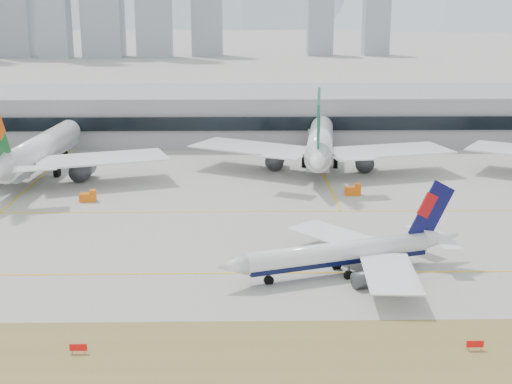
{
  "coord_description": "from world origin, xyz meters",
  "views": [
    {
      "loc": [
        3.09,
        -113.43,
        42.92
      ],
      "look_at": [
        5.48,
        18.0,
        7.5
      ],
      "focal_mm": 50.0,
      "sensor_mm": 36.0,
      "label": 1
    }
  ],
  "objects_px": {
    "widebody_eva": "(38,152)",
    "widebody_cathay": "(320,144)",
    "terminal": "(234,114)",
    "taxiing_airliner": "(347,253)"
  },
  "relations": [
    {
      "from": "widebody_cathay",
      "to": "terminal",
      "type": "distance_m",
      "value": 50.59
    },
    {
      "from": "taxiing_airliner",
      "to": "widebody_cathay",
      "type": "height_order",
      "value": "widebody_cathay"
    },
    {
      "from": "taxiing_airliner",
      "to": "widebody_eva",
      "type": "bearing_deg",
      "value": -62.72
    },
    {
      "from": "widebody_eva",
      "to": "widebody_cathay",
      "type": "height_order",
      "value": "widebody_cathay"
    },
    {
      "from": "widebody_eva",
      "to": "terminal",
      "type": "xyz_separation_m",
      "value": [
        48.06,
        54.03,
        1.03
      ]
    },
    {
      "from": "taxiing_airliner",
      "to": "widebody_cathay",
      "type": "xyz_separation_m",
      "value": [
        3.5,
        75.23,
        3.01
      ]
    },
    {
      "from": "widebody_cathay",
      "to": "terminal",
      "type": "height_order",
      "value": "widebody_cathay"
    },
    {
      "from": "widebody_eva",
      "to": "terminal",
      "type": "height_order",
      "value": "widebody_eva"
    },
    {
      "from": "taxiing_airliner",
      "to": "widebody_eva",
      "type": "relative_size",
      "value": 0.62
    },
    {
      "from": "terminal",
      "to": "taxiing_airliner",
      "type": "bearing_deg",
      "value": -80.65
    }
  ]
}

